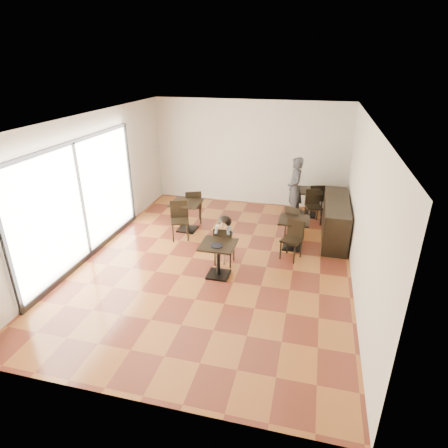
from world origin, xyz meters
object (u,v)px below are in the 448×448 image
(child, at_px, (225,240))
(chair_left_a, at_px, (193,206))
(child_chair, at_px, (225,245))
(cafe_table_left, at_px, (187,216))
(cafe_table_mid, at_px, (293,234))
(chair_back_a, at_px, (314,199))
(chair_left_b, at_px, (180,221))
(child_table, at_px, (218,260))
(adult_patron, at_px, (295,188))
(chair_mid_a, at_px, (295,222))
(chair_mid_b, at_px, (291,241))
(chair_back_b, at_px, (314,207))
(cafe_table_back, at_px, (308,203))

(child, relative_size, chair_left_a, 1.18)
(child_chair, xyz_separation_m, cafe_table_left, (-1.42, 1.51, -0.05))
(cafe_table_mid, relative_size, chair_back_a, 0.81)
(cafe_table_mid, height_order, chair_left_b, chair_left_b)
(cafe_table_mid, bearing_deg, child_table, -130.38)
(adult_patron, xyz_separation_m, chair_mid_a, (0.14, -1.38, -0.44))
(chair_mid_b, relative_size, chair_left_b, 0.94)
(child_chair, xyz_separation_m, chair_mid_a, (1.44, 1.69, -0.00))
(adult_patron, xyz_separation_m, chair_back_a, (0.58, 0.46, -0.43))
(child, relative_size, cafe_table_mid, 1.52)
(child_chair, distance_m, cafe_table_mid, 1.84)
(adult_patron, distance_m, cafe_table_left, 3.18)
(child_table, bearing_deg, cafe_table_left, 124.56)
(child_table, distance_m, cafe_table_mid, 2.22)
(cafe_table_left, height_order, chair_left_a, chair_left_a)
(child_table, bearing_deg, child_chair, 90.00)
(child, distance_m, adult_patron, 3.36)
(chair_mid_a, bearing_deg, chair_back_b, -89.15)
(child, bearing_deg, cafe_table_back, 63.06)
(child_chair, xyz_separation_m, chair_back_b, (1.88, 2.83, 0.01))
(child, height_order, adult_patron, adult_patron)
(cafe_table_mid, distance_m, chair_back_a, 2.44)
(child_chair, distance_m, chair_mid_b, 1.56)
(cafe_table_back, height_order, chair_left_a, chair_left_a)
(cafe_table_back, xyz_separation_m, chair_left_b, (-3.14, -2.42, 0.10))
(chair_back_b, bearing_deg, cafe_table_back, 89.14)
(child_chair, height_order, child, child)
(chair_mid_b, xyz_separation_m, chair_left_a, (-2.86, 1.47, 0.03))
(child_table, relative_size, chair_left_b, 0.78)
(chair_mid_b, bearing_deg, chair_left_b, -165.51)
(cafe_table_left, xyz_separation_m, chair_back_b, (3.30, 1.32, 0.07))
(chair_back_b, bearing_deg, child_chair, -140.52)
(child_chair, height_order, cafe_table_back, child_chair)
(child_table, xyz_separation_m, chair_mid_b, (1.44, 1.14, 0.07))
(child, distance_m, cafe_table_left, 2.08)
(adult_patron, height_order, cafe_table_left, adult_patron)
(cafe_table_back, bearing_deg, chair_mid_b, -95.67)
(chair_left_b, distance_m, chair_back_a, 4.19)
(adult_patron, relative_size, chair_back_a, 1.90)
(adult_patron, height_order, cafe_table_mid, adult_patron)
(child_table, xyz_separation_m, chair_back_b, (1.88, 3.38, 0.09))
(child_table, relative_size, chair_left_a, 0.78)
(chair_back_b, bearing_deg, cafe_table_left, -175.23)
(cafe_table_left, distance_m, chair_left_b, 0.56)
(child, relative_size, cafe_table_left, 1.42)
(chair_left_a, distance_m, chair_back_b, 3.39)
(adult_patron, bearing_deg, chair_mid_b, -13.67)
(child_table, bearing_deg, cafe_table_back, 66.39)
(child, bearing_deg, chair_back_a, 62.10)
(child_chair, relative_size, cafe_table_mid, 1.21)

